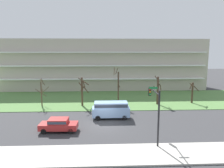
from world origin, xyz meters
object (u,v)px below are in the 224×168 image
at_px(tree_right, 158,90).
at_px(traffic_signal_mast, 155,105).
at_px(sedan_red_near_left, 59,124).
at_px(tree_far_right, 192,92).
at_px(tree_center, 118,87).
at_px(van_blue_center_left, 111,109).
at_px(tree_far_left, 42,93).
at_px(tree_left, 82,90).

bearing_deg(tree_right, traffic_signal_mast, -106.06).
height_order(tree_right, sedan_red_near_left, tree_right).
bearing_deg(tree_far_right, tree_center, -176.56).
bearing_deg(van_blue_center_left, tree_far_right, -152.60).
distance_m(tree_far_left, tree_center, 12.98).
bearing_deg(tree_left, tree_far_right, 3.27).
distance_m(tree_left, van_blue_center_left, 8.20).
height_order(tree_right, tree_far_right, tree_right).
relative_size(tree_left, tree_right, 0.99).
height_order(tree_left, sedan_red_near_left, tree_left).
bearing_deg(tree_left, sedan_red_near_left, -99.07).
bearing_deg(tree_right, sedan_red_near_left, -141.97).
xyz_separation_m(tree_far_right, van_blue_center_left, (-15.01, -7.79, -0.71)).
height_order(tree_center, van_blue_center_left, tree_center).
height_order(tree_far_left, tree_left, tree_left).
relative_size(tree_far_left, traffic_signal_mast, 0.85).
xyz_separation_m(tree_far_right, sedan_red_near_left, (-21.36, -12.29, -1.24)).
bearing_deg(van_blue_center_left, tree_right, -140.09).
xyz_separation_m(tree_right, sedan_red_near_left, (-14.84, -11.61, -1.80)).
height_order(sedan_red_near_left, traffic_signal_mast, traffic_signal_mast).
relative_size(tree_far_left, tree_right, 0.94).
relative_size(sedan_red_near_left, traffic_signal_mast, 0.78).
xyz_separation_m(tree_left, sedan_red_near_left, (-1.78, -11.17, -1.90)).
relative_size(tree_left, traffic_signal_mast, 0.90).
distance_m(tree_center, van_blue_center_left, 7.37).
bearing_deg(van_blue_center_left, traffic_signal_mast, 119.40).
height_order(tree_far_left, sedan_red_near_left, tree_far_left).
bearing_deg(tree_far_right, traffic_signal_mast, -124.99).
xyz_separation_m(sedan_red_near_left, van_blue_center_left, (6.35, 4.50, 0.52)).
distance_m(van_blue_center_left, traffic_signal_mast, 9.03).
relative_size(tree_far_right, sedan_red_near_left, 0.85).
height_order(tree_left, tree_right, tree_right).
relative_size(tree_right, sedan_red_near_left, 1.16).
xyz_separation_m(sedan_red_near_left, traffic_signal_mast, (10.62, -3.06, 3.01)).
xyz_separation_m(tree_center, tree_far_right, (13.50, 0.81, -1.12)).
height_order(tree_far_left, tree_center, tree_center).
height_order(tree_far_left, tree_far_right, tree_far_left).
bearing_deg(tree_right, tree_far_left, -179.18).
bearing_deg(sedan_red_near_left, tree_center, 57.66).
bearing_deg(tree_left, van_blue_center_left, -55.59).
xyz_separation_m(tree_left, tree_far_right, (19.58, 1.12, -0.66)).
bearing_deg(tree_right, tree_center, -178.93).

